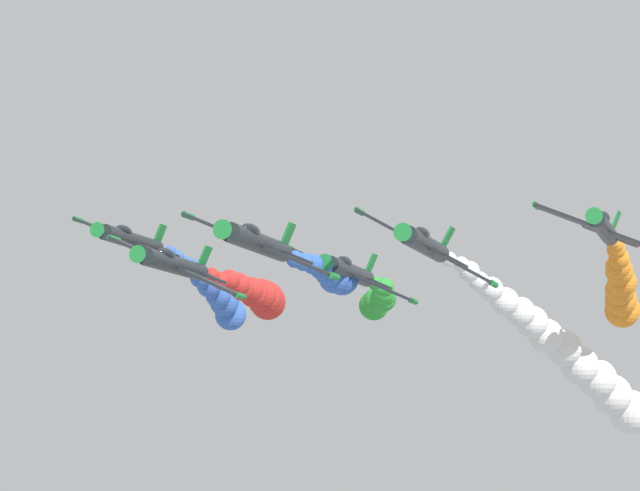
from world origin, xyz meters
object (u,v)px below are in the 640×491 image
object	(u,v)px
airplane_left_outer	(348,271)
airplane_trailing	(131,240)
airplane_lead	(257,242)
airplane_left_inner	(424,244)
airplane_right_outer	(603,228)
airplane_right_inner	(173,264)

from	to	relation	value
airplane_left_outer	airplane_trailing	distance (m)	16.60
airplane_lead	airplane_left_inner	xyz separation A→B (m)	(-7.60, -7.90, 0.59)
airplane_lead	airplane_right_outer	size ratio (longest dim) A/B	1.00
airplane_left_inner	airplane_right_inner	world-z (taller)	airplane_left_inner
airplane_lead	airplane_right_outer	bearing A→B (deg)	-133.57
airplane_lead	airplane_left_outer	bearing A→B (deg)	-92.79
airplane_lead	airplane_right_inner	bearing A→B (deg)	-44.93
airplane_right_outer	airplane_trailing	distance (m)	32.39
airplane_left_inner	airplane_right_inner	xyz separation A→B (m)	(15.79, -0.27, -0.64)
airplane_right_inner	airplane_right_outer	xyz separation A→B (m)	(-25.16, -9.66, 2.57)
airplane_right_inner	airplane_left_inner	bearing A→B (deg)	179.03
airplane_left_inner	airplane_left_outer	size ratio (longest dim) A/B	1.00
airplane_trailing	airplane_right_inner	bearing A→B (deg)	125.81
airplane_lead	airplane_trailing	size ratio (longest dim) A/B	1.00
airplane_lead	airplane_right_outer	distance (m)	24.75
airplane_left_inner	airplane_left_outer	world-z (taller)	airplane_left_inner
airplane_left_outer	airplane_right_outer	bearing A→B (deg)	-173.86
airplane_right_inner	airplane_left_outer	size ratio (longest dim) A/B	1.00
airplane_right_outer	airplane_lead	bearing A→B (deg)	46.43
airplane_left_inner	airplane_trailing	size ratio (longest dim) A/B	1.00
airplane_lead	airplane_trailing	xyz separation A→B (m)	(15.42, -18.19, 2.97)
airplane_lead	airplane_left_outer	size ratio (longest dim) A/B	1.00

